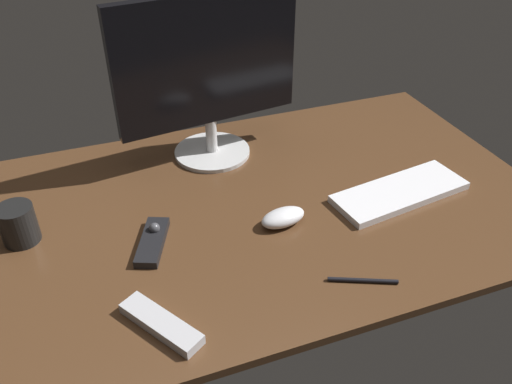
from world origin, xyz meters
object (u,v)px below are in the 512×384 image
at_px(computer_mouse, 283,217).
at_px(coffee_mug, 18,224).
at_px(media_remote, 153,240).
at_px(pen, 363,280).
at_px(keyboard, 400,192).
at_px(tv_remote, 161,324).
at_px(monitor, 208,71).

xyz_separation_m(computer_mouse, coffee_mug, (-0.56, 0.15, 0.03)).
relative_size(media_remote, pen, 1.13).
bearing_deg(coffee_mug, keyboard, -9.28).
bearing_deg(coffee_mug, tv_remote, -56.01).
relative_size(monitor, media_remote, 3.06).
relative_size(keyboard, media_remote, 2.16).
height_order(keyboard, coffee_mug, coffee_mug).
relative_size(monitor, pen, 3.46).
distance_m(keyboard, pen, 0.33).
height_order(tv_remote, coffee_mug, coffee_mug).
xyz_separation_m(keyboard, media_remote, (-0.60, 0.03, 0.00)).
bearing_deg(tv_remote, monitor, 122.68).
xyz_separation_m(tv_remote, coffee_mug, (-0.23, 0.35, 0.03)).
height_order(keyboard, tv_remote, tv_remote).
height_order(keyboard, computer_mouse, computer_mouse).
relative_size(coffee_mug, pen, 0.63).
distance_m(computer_mouse, coffee_mug, 0.58).
height_order(monitor, computer_mouse, monitor).
bearing_deg(pen, tv_remote, -160.00).
distance_m(media_remote, pen, 0.45).
bearing_deg(pen, monitor, 127.31).
relative_size(media_remote, tv_remote, 0.91).
bearing_deg(coffee_mug, monitor, 22.80).
bearing_deg(monitor, media_remote, -133.22).
bearing_deg(monitor, tv_remote, -122.79).
xyz_separation_m(computer_mouse, tv_remote, (-0.32, -0.20, -0.01)).
height_order(computer_mouse, coffee_mug, coffee_mug).
bearing_deg(computer_mouse, tv_remote, -156.23).
distance_m(monitor, coffee_mug, 0.57).
height_order(media_remote, pen, media_remote).
distance_m(keyboard, coffee_mug, 0.88).
xyz_separation_m(monitor, tv_remote, (-0.26, -0.56, -0.23)).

